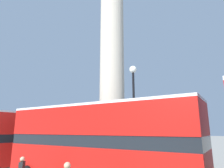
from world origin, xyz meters
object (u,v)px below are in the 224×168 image
monument_column (112,68)px  street_lamp (134,111)px  bus_c (96,141)px  equestrian_statue (76,141)px

monument_column → street_lamp: (3.59, -2.53, -4.05)m
monument_column → bus_c: 7.95m
bus_c → equestrian_statue: equestrian_statue is taller
monument_column → equestrian_statue: bearing=153.2°
equestrian_statue → street_lamp: (12.69, -7.12, 2.46)m
monument_column → street_lamp: size_ratio=3.14×
bus_c → equestrian_statue: bearing=135.9°
street_lamp → monument_column: bearing=144.8°
monument_column → bus_c: size_ratio=1.99×
monument_column → equestrian_statue: (-9.10, 4.60, -6.51)m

